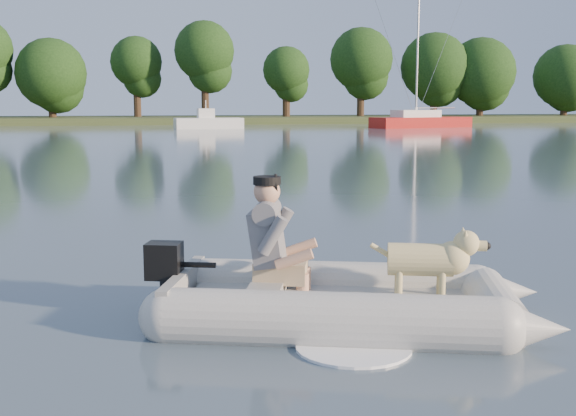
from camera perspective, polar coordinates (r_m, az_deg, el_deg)
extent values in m
plane|color=slate|center=(7.14, -1.59, -8.55)|extent=(160.00, 160.00, 0.00)
cube|color=#47512D|center=(68.78, -9.74, 6.83)|extent=(160.00, 12.00, 0.70)
cylinder|color=#332316|center=(68.65, -18.12, 7.55)|extent=(0.70, 0.70, 2.94)
sphere|color=#254B19|center=(68.69, -18.24, 10.07)|extent=(6.27, 6.27, 6.27)
cylinder|color=#332316|center=(68.71, -11.81, 8.10)|extent=(0.70, 0.70, 3.67)
sphere|color=#254B19|center=(68.80, -11.91, 11.24)|extent=(4.69, 4.69, 4.69)
cylinder|color=#332316|center=(67.07, -6.56, 8.48)|extent=(0.70, 0.70, 4.29)
sphere|color=#254B19|center=(67.22, -6.62, 12.24)|extent=(5.43, 5.43, 5.43)
cylinder|color=#332316|center=(68.30, -0.14, 8.08)|extent=(0.70, 0.70, 3.21)
sphere|color=#254B19|center=(68.35, -0.14, 10.85)|extent=(4.41, 4.41, 4.41)
cylinder|color=#332316|center=(70.61, 5.76, 8.35)|extent=(0.70, 0.70, 3.94)
sphere|color=#254B19|center=(70.72, 5.81, 11.63)|extent=(6.03, 6.03, 6.03)
cylinder|color=#332316|center=(73.34, 11.44, 8.06)|extent=(0.70, 0.70, 3.52)
sphere|color=#254B19|center=(73.41, 11.52, 10.88)|extent=(6.68, 6.68, 6.68)
cylinder|color=#332316|center=(75.04, 14.92, 7.83)|extent=(0.70, 0.70, 3.21)
sphere|color=#254B19|center=(75.09, 15.01, 10.35)|extent=(6.79, 6.79, 6.79)
cylinder|color=#332316|center=(79.06, 20.96, 7.49)|extent=(0.70, 0.70, 2.96)
sphere|color=#254B19|center=(79.10, 21.08, 9.69)|extent=(6.40, 6.40, 6.40)
cube|color=#A91713|center=(57.73, 10.46, 6.57)|extent=(8.49, 4.51, 1.02)
cube|color=white|center=(57.41, 10.07, 7.34)|extent=(3.92, 2.71, 0.61)
cylinder|color=#A5A5AA|center=(57.53, 10.19, 12.15)|extent=(0.16, 0.16, 10.17)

